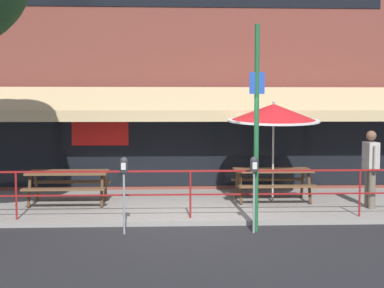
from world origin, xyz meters
name	(u,v)px	position (x,y,z in m)	size (l,w,h in m)	color
ground_plane	(191,226)	(0.00, 0.00, 0.00)	(120.00, 120.00, 0.00)	#232326
patio_deck	(187,205)	(0.00, 2.00, 0.05)	(15.00, 4.00, 0.10)	gray
restaurant_building	(184,45)	(0.00, 4.23, 3.99)	(15.00, 1.60, 8.05)	brown
patio_railing	(190,184)	(0.00, 0.30, 0.80)	(13.84, 0.04, 0.97)	maroon
picnic_table_left	(68,178)	(-2.72, 1.90, 0.71)	(1.80, 1.42, 0.76)	brown
picnic_table_centre	(272,176)	(2.01, 2.12, 0.71)	(1.80, 1.42, 0.76)	brown
patio_umbrella_centre	(274,113)	(2.01, 2.07, 2.18)	(2.14, 2.14, 2.38)	#B7B2A8
pedestrian_walking	(371,165)	(4.00, 1.18, 1.06)	(0.26, 0.62, 1.71)	#665B4C
parking_meter_near	(124,172)	(-1.25, -0.59, 1.15)	(0.15, 0.16, 1.42)	gray
parking_meter_far	(254,171)	(1.14, -0.60, 1.15)	(0.15, 0.16, 1.42)	gray
street_sign_pole	(256,126)	(1.20, -0.45, 1.98)	(0.28, 0.09, 3.85)	#1E6033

